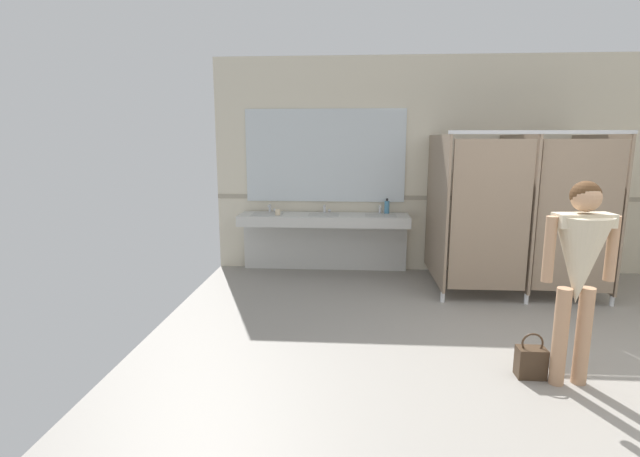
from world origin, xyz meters
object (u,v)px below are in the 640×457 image
person_standing (580,260)px  soap_dispenser (387,207)px  handbag (531,361)px  paper_cup (278,212)px

person_standing → soap_dispenser: person_standing is taller
person_standing → handbag: bearing=161.9°
handbag → soap_dispenser: bearing=107.5°
soap_dispenser → handbag: bearing=-72.5°
person_standing → soap_dispenser: size_ratio=7.42×
paper_cup → handbag: bearing=-48.2°
person_standing → paper_cup: (-2.69, 2.81, -0.10)m
person_standing → handbag: person_standing is taller
person_standing → handbag: size_ratio=4.26×
soap_dispenser → paper_cup: (-1.50, -0.28, -0.05)m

